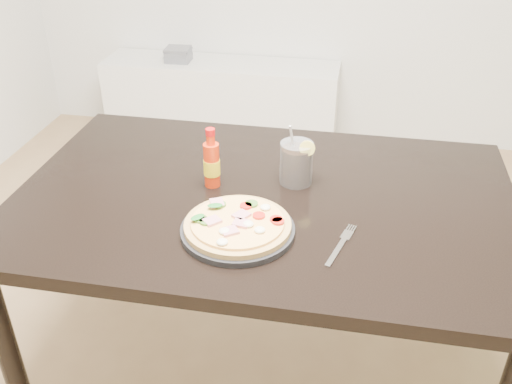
% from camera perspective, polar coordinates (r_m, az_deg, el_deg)
% --- Properties ---
extents(dining_table, '(1.40, 0.90, 0.75)m').
position_cam_1_polar(dining_table, '(1.65, 0.77, -2.73)').
color(dining_table, black).
rests_on(dining_table, ground).
extents(plate, '(0.29, 0.29, 0.02)m').
position_cam_1_polar(plate, '(1.45, -1.84, -3.83)').
color(plate, black).
rests_on(plate, dining_table).
extents(pizza, '(0.27, 0.27, 0.03)m').
position_cam_1_polar(pizza, '(1.43, -1.87, -3.20)').
color(pizza, tan).
rests_on(pizza, plate).
extents(hot_sauce_bottle, '(0.06, 0.06, 0.18)m').
position_cam_1_polar(hot_sauce_bottle, '(1.62, -4.45, 2.86)').
color(hot_sauce_bottle, red).
rests_on(hot_sauce_bottle, dining_table).
extents(cola_cup, '(0.10, 0.10, 0.18)m').
position_cam_1_polar(cola_cup, '(1.64, 4.05, 2.83)').
color(cola_cup, black).
rests_on(cola_cup, dining_table).
extents(fork, '(0.07, 0.19, 0.00)m').
position_cam_1_polar(fork, '(1.42, 8.55, -5.14)').
color(fork, silver).
rests_on(fork, dining_table).
extents(media_console, '(1.40, 0.34, 0.50)m').
position_cam_1_polar(media_console, '(3.54, -3.45, 8.93)').
color(media_console, white).
rests_on(media_console, ground).
extents(cd_stack, '(0.14, 0.12, 0.08)m').
position_cam_1_polar(cd_stack, '(3.49, -7.79, 13.47)').
color(cd_stack, slate).
rests_on(cd_stack, media_console).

